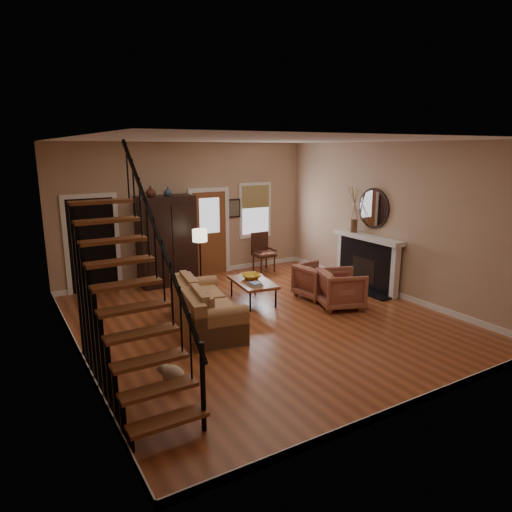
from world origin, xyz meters
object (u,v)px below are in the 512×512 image
armoire (167,241)px  coffee_table (253,291)px  floor_lamp (200,261)px  armchair_left (341,289)px  armchair_right (317,281)px  side_chair (264,253)px  sofa (206,307)px

armoire → coffee_table: armoire is taller
coffee_table → floor_lamp: floor_lamp is taller
armchair_left → armchair_right: 0.76m
floor_lamp → side_chair: floor_lamp is taller
armoire → side_chair: (2.55, -0.20, -0.54)m
armchair_left → floor_lamp: bearing=59.3°
armoire → sofa: bearing=-96.7°
sofa → armchair_left: sofa is taller
sofa → side_chair: 3.98m
armchair_right → side_chair: bearing=-8.6°
sofa → armchair_left: size_ratio=2.47×
armchair_left → side_chair: size_ratio=0.83×
armchair_right → floor_lamp: 2.61m
armchair_left → armchair_right: bearing=21.1°
armchair_left → sofa: bearing=101.5°
armchair_right → armchair_left: bearing=175.4°
floor_lamp → side_chair: (2.10, 0.71, -0.20)m
armoire → coffee_table: (1.08, -2.15, -0.82)m
sofa → armchair_left: 2.82m
armchair_left → floor_lamp: 3.16m
armoire → coffee_table: 2.54m
armchair_right → sofa: bearing=91.5°
armchair_right → floor_lamp: (-1.98, 1.67, 0.34)m
coffee_table → armchair_right: (1.35, -0.42, 0.13)m
coffee_table → side_chair: 2.46m
armoire → floor_lamp: 1.07m
armchair_right → floor_lamp: size_ratio=0.56×
sofa → side_chair: bearing=53.3°
sofa → side_chair: side_chair is taller
coffee_table → side_chair: size_ratio=1.18×
armoire → floor_lamp: size_ratio=1.48×
armchair_left → armoire: bearing=56.2°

